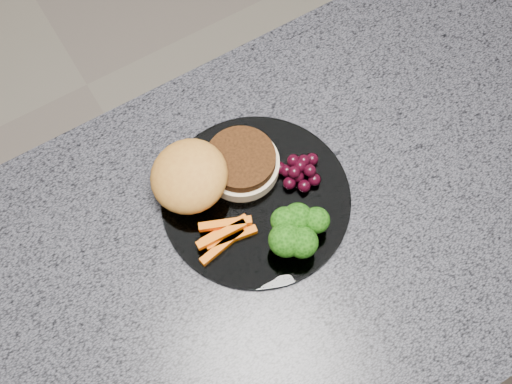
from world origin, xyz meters
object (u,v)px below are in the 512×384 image
plate (256,199)px  burger (208,173)px  island_cabinet (263,333)px  grape_bunch (299,170)px

plate → burger: (-0.04, 0.06, 0.03)m
island_cabinet → plate: (0.02, 0.07, 0.47)m
burger → grape_bunch: size_ratio=2.84×
island_cabinet → grape_bunch: bearing=35.2°
island_cabinet → burger: 0.52m
island_cabinet → burger: size_ratio=6.54×
island_cabinet → burger: (-0.02, 0.12, 0.50)m
island_cabinet → grape_bunch: 0.50m
island_cabinet → burger: bearing=97.8°
burger → grape_bunch: bearing=-28.5°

